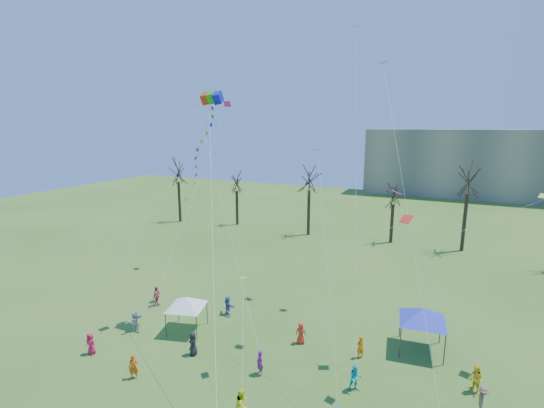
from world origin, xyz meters
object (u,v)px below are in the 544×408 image
at_px(big_box_kite, 202,157).
at_px(canopy_tent_blue, 423,315).
at_px(canopy_tent_white, 186,302).
at_px(distant_building, 508,164).

distance_m(big_box_kite, canopy_tent_blue, 19.40).
bearing_deg(canopy_tent_white, distant_building, 68.71).
xyz_separation_m(distant_building, canopy_tent_white, (-29.45, -75.59, -5.14)).
xyz_separation_m(big_box_kite, canopy_tent_blue, (15.92, 3.02, -10.66)).
relative_size(distant_building, big_box_kite, 2.94).
height_order(big_box_kite, canopy_tent_blue, big_box_kite).
xyz_separation_m(distant_building, canopy_tent_blue, (-12.81, -70.79, -4.78)).
bearing_deg(canopy_tent_blue, big_box_kite, -169.24).
xyz_separation_m(canopy_tent_white, canopy_tent_blue, (16.64, 4.80, 0.36)).
xyz_separation_m(distant_building, big_box_kite, (-28.73, -73.81, 5.88)).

